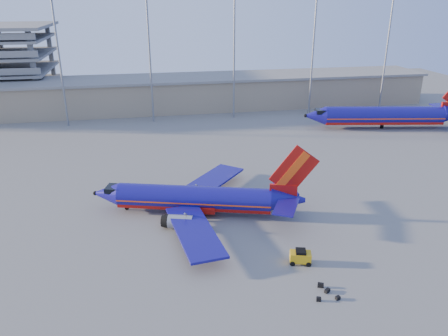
{
  "coord_description": "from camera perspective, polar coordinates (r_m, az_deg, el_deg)",
  "views": [
    {
      "loc": [
        -7.86,
        -58.81,
        28.49
      ],
      "look_at": [
        3.99,
        2.13,
        4.0
      ],
      "focal_mm": 35.0,
      "sensor_mm": 36.0,
      "label": 1
    }
  ],
  "objects": [
    {
      "name": "light_mast_row",
      "position": [
        106.17,
        -4.14,
        15.56
      ],
      "size": [
        101.6,
        1.6,
        28.65
      ],
      "color": "gray",
      "rests_on": "ground"
    },
    {
      "name": "baggage_tug",
      "position": [
        51.41,
        9.95,
        -11.3
      ],
      "size": [
        2.7,
        2.05,
        1.72
      ],
      "rotation": [
        0.0,
        0.0,
        -0.28
      ],
      "color": "gold",
      "rests_on": "ground"
    },
    {
      "name": "ground",
      "position": [
        65.82,
        -3.07,
        -4.16
      ],
      "size": [
        220.0,
        220.0,
        0.0
      ],
      "primitive_type": "plane",
      "color": "slate",
      "rests_on": "ground"
    },
    {
      "name": "luggage_pile",
      "position": [
        47.67,
        13.11,
        -15.51
      ],
      "size": [
        2.52,
        2.68,
        0.53
      ],
      "color": "black",
      "rests_on": "ground"
    },
    {
      "name": "aircraft_main",
      "position": [
        60.92,
        -3.24,
        -4.01
      ],
      "size": [
        30.38,
        28.78,
        10.57
      ],
      "rotation": [
        0.0,
        0.0,
        -0.29
      ],
      "color": "navy",
      "rests_on": "ground"
    },
    {
      "name": "terminal_building",
      "position": [
        120.62,
        -2.3,
        9.95
      ],
      "size": [
        122.0,
        16.0,
        8.5
      ],
      "color": "gray",
      "rests_on": "ground"
    },
    {
      "name": "aircraft_second",
      "position": [
        107.53,
        20.6,
        6.46
      ],
      "size": [
        38.95,
        15.75,
        13.28
      ],
      "rotation": [
        0.0,
        0.0,
        -0.18
      ],
      "color": "navy",
      "rests_on": "ground"
    }
  ]
}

